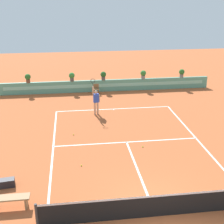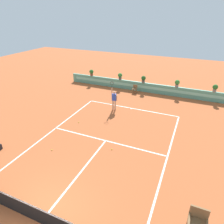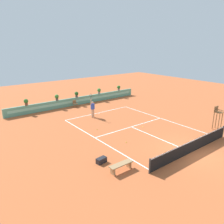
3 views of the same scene
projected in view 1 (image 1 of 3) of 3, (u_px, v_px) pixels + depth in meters
ground_plane at (128, 145)px, 17.54m from camera, size 60.00×60.00×0.00m
court_lines at (126, 140)px, 18.21m from camera, size 8.32×11.94×0.01m
net at (157, 205)px, 11.80m from camera, size 8.92×0.10×1.00m
back_wall_barrier at (106, 86)px, 26.99m from camera, size 18.00×0.21×1.00m
ball_kid_chair at (96, 89)px, 26.21m from camera, size 0.44×0.44×0.85m
bench_courtside at (9, 200)px, 12.32m from camera, size 1.60×0.44×0.51m
gear_bag at (6, 183)px, 13.77m from camera, size 0.74×0.45×0.36m
tennis_player at (96, 100)px, 21.62m from camera, size 0.62×0.26×2.58m
tennis_ball_near_baseline at (143, 147)px, 17.32m from camera, size 0.07×0.07×0.07m
tennis_ball_mid_court at (73, 135)px, 18.79m from camera, size 0.07×0.07×0.07m
tennis_ball_by_sideline at (81, 165)px, 15.44m from camera, size 0.07×0.07×0.07m
potted_plant_centre at (103, 75)px, 26.64m from camera, size 0.48×0.48×0.72m
potted_plant_far_right at (182, 73)px, 27.49m from camera, size 0.48×0.48×0.72m
potted_plant_far_left at (28, 78)px, 25.87m from camera, size 0.48×0.48×0.72m
potted_plant_right at (143, 74)px, 27.06m from camera, size 0.48×0.48×0.72m
potted_plant_left at (72, 76)px, 26.31m from camera, size 0.48×0.48×0.72m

